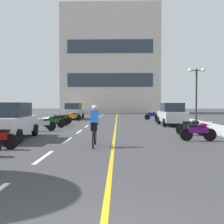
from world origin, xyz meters
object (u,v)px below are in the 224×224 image
at_px(parked_car_mid, 172,114).
at_px(motorcycle_7, 54,121).
at_px(motorcycle_6, 42,124).
at_px(motorcycle_12, 152,115).
at_px(motorcycle_11, 73,116).
at_px(cyclist_rider, 94,125).
at_px(parked_car_far, 73,111).
at_px(street_lamp_mid, 196,82).
at_px(motorcycle_9, 62,119).
at_px(parked_car_near, 10,121).
at_px(motorcycle_5, 192,127).
at_px(motorcycle_4, 198,131).
at_px(motorcycle_10, 164,118).
at_px(motorcycle_8, 58,120).

relative_size(parked_car_mid, motorcycle_7, 2.49).
distance_m(motorcycle_6, motorcycle_12, 14.93).
relative_size(motorcycle_11, cyclist_rider, 0.96).
xyz_separation_m(parked_car_far, motorcycle_11, (0.47, -2.99, -0.44)).
xyz_separation_m(street_lamp_mid, motorcycle_9, (-11.76, -0.75, -3.15)).
height_order(motorcycle_7, cyclist_rider, cyclist_rider).
distance_m(parked_car_near, motorcycle_5, 9.62).
bearing_deg(street_lamp_mid, motorcycle_6, -150.46).
height_order(parked_car_mid, parked_car_far, same).
relative_size(parked_car_near, motorcycle_5, 2.61).
distance_m(motorcycle_7, cyclist_rider, 9.30).
relative_size(motorcycle_5, motorcycle_12, 0.96).
height_order(motorcycle_4, motorcycle_11, same).
relative_size(parked_car_near, parked_car_far, 1.01).
bearing_deg(street_lamp_mid, motorcycle_12, 119.58).
distance_m(street_lamp_mid, motorcycle_12, 7.10).
bearing_deg(motorcycle_11, motorcycle_4, -59.98).
height_order(motorcycle_4, motorcycle_12, same).
distance_m(parked_car_near, motorcycle_11, 14.17).
xyz_separation_m(motorcycle_6, motorcycle_12, (8.61, 12.19, 0.00)).
height_order(motorcycle_5, motorcycle_9, same).
bearing_deg(street_lamp_mid, motorcycle_10, 160.90).
bearing_deg(motorcycle_8, motorcycle_4, -44.96).
xyz_separation_m(motorcycle_7, motorcycle_12, (8.46, 9.73, 0.00)).
distance_m(parked_car_near, parked_car_mid, 12.99).
relative_size(motorcycle_6, cyclist_rider, 0.93).
relative_size(street_lamp_mid, motorcycle_9, 2.78).
height_order(motorcycle_4, motorcycle_7, same).
distance_m(motorcycle_5, cyclist_rider, 6.42).
bearing_deg(parked_car_far, motorcycle_5, -59.02).
bearing_deg(parked_car_near, parked_car_mid, 41.72).
relative_size(parked_car_near, motorcycle_12, 2.51).
bearing_deg(motorcycle_10, cyclist_rider, -110.88).
xyz_separation_m(motorcycle_5, motorcycle_9, (-8.97, 8.02, 0.00)).
bearing_deg(motorcycle_12, street_lamp_mid, -60.42).
bearing_deg(motorcycle_8, parked_car_far, 91.77).
bearing_deg(parked_car_near, motorcycle_9, 87.35).
distance_m(parked_car_far, motorcycle_8, 8.97).
bearing_deg(motorcycle_6, motorcycle_11, 88.51).
distance_m(parked_car_mid, motorcycle_11, 10.53).
distance_m(motorcycle_10, motorcycle_11, 9.21).
xyz_separation_m(parked_car_near, parked_car_mid, (9.70, 8.65, 0.00)).
distance_m(motorcycle_5, motorcycle_6, 9.21).
relative_size(motorcycle_6, motorcycle_9, 0.97).
distance_m(street_lamp_mid, parked_car_near, 16.42).
relative_size(parked_car_far, motorcycle_9, 2.49).
xyz_separation_m(parked_car_near, motorcycle_4, (9.13, -0.40, -0.44)).
bearing_deg(motorcycle_9, motorcycle_5, -41.82).
bearing_deg(motorcycle_9, street_lamp_mid, 3.66).
height_order(street_lamp_mid, motorcycle_4, street_lamp_mid).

